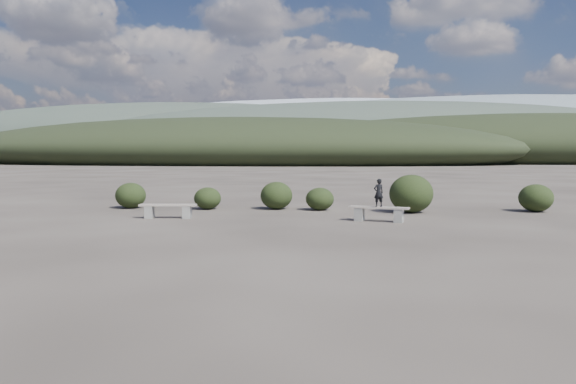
# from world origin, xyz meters

# --- Properties ---
(ground) EXTENTS (1200.00, 1200.00, 0.00)m
(ground) POSITION_xyz_m (0.00, 0.00, 0.00)
(ground) COLOR #302925
(ground) RESTS_ON ground
(bench_left) EXTENTS (2.00, 0.68, 0.49)m
(bench_left) POSITION_xyz_m (-4.73, 5.39, 0.30)
(bench_left) COLOR gray
(bench_left) RESTS_ON ground
(bench_right) EXTENTS (2.02, 0.82, 0.49)m
(bench_right) POSITION_xyz_m (2.51, 5.52, 0.30)
(bench_right) COLOR gray
(bench_right) RESTS_ON ground
(seated_person) EXTENTS (0.40, 0.34, 0.93)m
(seated_person) POSITION_xyz_m (2.50, 5.52, 0.96)
(seated_person) COLOR black
(seated_person) RESTS_ON bench_right
(shrub_a) EXTENTS (1.08, 1.08, 0.89)m
(shrub_a) POSITION_xyz_m (-4.25, 8.55, 0.44)
(shrub_a) COLOR black
(shrub_a) RESTS_ON ground
(shrub_b) EXTENTS (1.29, 1.29, 1.11)m
(shrub_b) POSITION_xyz_m (-1.51, 8.98, 0.55)
(shrub_b) COLOR black
(shrub_b) RESTS_ON ground
(shrub_c) EXTENTS (1.12, 1.12, 0.90)m
(shrub_c) POSITION_xyz_m (0.25, 8.83, 0.45)
(shrub_c) COLOR black
(shrub_c) RESTS_ON ground
(shrub_d) EXTENTS (1.65, 1.65, 1.45)m
(shrub_d) POSITION_xyz_m (3.76, 8.46, 0.72)
(shrub_d) COLOR black
(shrub_d) RESTS_ON ground
(shrub_e) EXTENTS (1.28, 1.28, 1.07)m
(shrub_e) POSITION_xyz_m (8.55, 9.47, 0.53)
(shrub_e) COLOR black
(shrub_e) RESTS_ON ground
(shrub_f) EXTENTS (1.24, 1.24, 1.05)m
(shrub_f) POSITION_xyz_m (-7.50, 8.51, 0.52)
(shrub_f) COLOR black
(shrub_f) RESTS_ON ground
(mountain_ridges) EXTENTS (500.00, 400.00, 56.00)m
(mountain_ridges) POSITION_xyz_m (-7.48, 339.06, 10.84)
(mountain_ridges) COLOR black
(mountain_ridges) RESTS_ON ground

